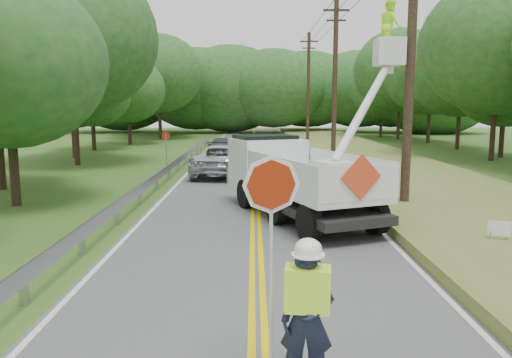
{
  "coord_description": "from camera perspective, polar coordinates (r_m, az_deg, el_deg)",
  "views": [
    {
      "loc": [
        -0.07,
        -7.33,
        3.5
      ],
      "look_at": [
        0.0,
        6.0,
        1.5
      ],
      "focal_mm": 34.81,
      "sensor_mm": 36.0,
      "label": 1
    }
  ],
  "objects": [
    {
      "name": "suv_silver",
      "position": [
        24.74,
        -3.8,
        2.23
      ],
      "size": [
        3.04,
        5.76,
        1.55
      ],
      "primitive_type": "imported",
      "rotation": [
        0.0,
        0.0,
        3.06
      ],
      "color": "silver",
      "rests_on": "road"
    },
    {
      "name": "utility_poles",
      "position": [
        24.93,
        11.71,
        12.43
      ],
      "size": [
        1.6,
        43.3,
        10.0
      ],
      "color": "black",
      "rests_on": "ground"
    },
    {
      "name": "ground",
      "position": [
        8.12,
        0.25,
        -16.99
      ],
      "size": [
        140.0,
        140.0,
        0.0
      ],
      "primitive_type": "plane",
      "color": "#325A18",
      "rests_on": "ground"
    },
    {
      "name": "guardrail",
      "position": [
        22.77,
        -10.29,
        0.96
      ],
      "size": [
        0.18,
        48.0,
        0.77
      ],
      "color": "#92949A",
      "rests_on": "ground"
    },
    {
      "name": "tall_grass_verge",
      "position": [
        22.75,
        18.07,
        -0.36
      ],
      "size": [
        7.0,
        96.0,
        0.3
      ],
      "primitive_type": "cube",
      "color": "#5E682B",
      "rests_on": "ground"
    },
    {
      "name": "treeline_right",
      "position": [
        36.75,
        25.44,
        12.05
      ],
      "size": [
        11.9,
        52.16,
        11.3
      ],
      "color": "#332319",
      "rests_on": "ground"
    },
    {
      "name": "treeline_left",
      "position": [
        38.44,
        -16.28,
        12.18
      ],
      "size": [
        10.63,
        56.25,
        11.6
      ],
      "color": "#332319",
      "rests_on": "ground"
    },
    {
      "name": "road",
      "position": [
        21.61,
        -0.12,
        -0.76
      ],
      "size": [
        7.2,
        96.0,
        0.03
      ],
      "color": "#555558",
      "rests_on": "ground"
    },
    {
      "name": "suv_darkgrey",
      "position": [
        29.51,
        -3.48,
        3.28
      ],
      "size": [
        2.24,
        5.43,
        1.57
      ],
      "primitive_type": "imported",
      "rotation": [
        0.0,
        0.0,
        3.15
      ],
      "color": "#383A40",
      "rests_on": "road"
    },
    {
      "name": "yard_sign",
      "position": [
        13.27,
        26.17,
        -5.25
      ],
      "size": [
        0.49,
        0.21,
        0.75
      ],
      "color": "white",
      "rests_on": "ground"
    },
    {
      "name": "bucket_truck",
      "position": [
        16.24,
        4.32,
        1.6
      ],
      "size": [
        5.72,
        7.28,
        6.79
      ],
      "color": "black",
      "rests_on": "road"
    },
    {
      "name": "flagger",
      "position": [
        6.23,
        5.77,
        -14.64
      ],
      "size": [
        1.14,
        0.51,
        2.89
      ],
      "color": "#191E33",
      "rests_on": "road"
    },
    {
      "name": "treeline_horizon",
      "position": [
        63.52,
        1.44,
        10.33
      ],
      "size": [
        56.89,
        15.05,
        11.65
      ],
      "color": "#194F20",
      "rests_on": "ground"
    },
    {
      "name": "stop_sign_permanent",
      "position": [
        26.79,
        -10.3,
        3.8
      ],
      "size": [
        0.44,
        0.14,
        2.1
      ],
      "color": "#92949A",
      "rests_on": "ground"
    }
  ]
}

